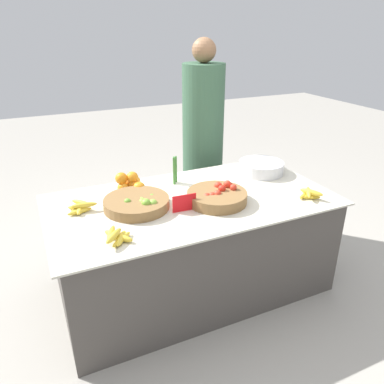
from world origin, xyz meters
name	(u,v)px	position (x,y,z in m)	size (l,w,h in m)	color
ground_plane	(192,284)	(0.00, 0.00, 0.00)	(12.00, 12.00, 0.00)	#A39E93
market_table	(192,244)	(0.00, 0.00, 0.33)	(1.78, 0.94, 0.66)	#4C4742
lime_bowl	(137,203)	(-0.35, 0.02, 0.69)	(0.39, 0.39, 0.09)	olive
tomato_basket	(217,196)	(0.13, -0.10, 0.70)	(0.37, 0.37, 0.11)	olive
orange_pile	(131,183)	(-0.31, 0.29, 0.72)	(0.18, 0.21, 0.13)	orange
metal_bowl	(261,167)	(0.65, 0.21, 0.70)	(0.33, 0.33, 0.08)	silver
price_sign	(184,203)	(-0.11, -0.13, 0.71)	(0.15, 0.01, 0.10)	red
veg_bundle	(175,170)	(0.00, 0.29, 0.76)	(0.04, 0.04, 0.19)	#428438
banana_bunch_front_left	(309,194)	(0.68, -0.29, 0.69)	(0.14, 0.16, 0.06)	gold
banana_bunch_middle_right	(117,237)	(-0.55, -0.29, 0.69)	(0.17, 0.19, 0.06)	gold
banana_bunch_back_center	(81,208)	(-0.66, 0.12, 0.69)	(0.18, 0.17, 0.06)	gold
vendor_person	(203,144)	(0.49, 0.84, 0.73)	(0.35, 0.35, 1.58)	#385B42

